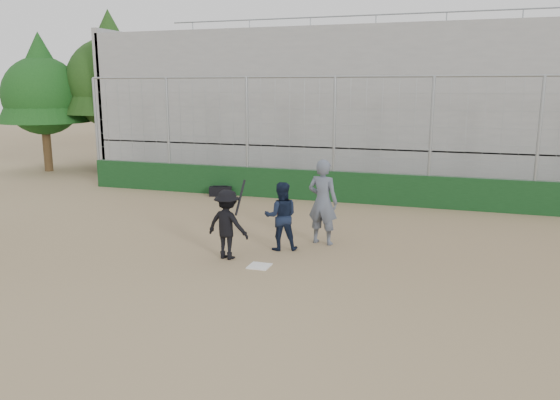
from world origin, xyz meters
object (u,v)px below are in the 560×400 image
(equipment_bag, at_px, (221,191))
(batter_at_plate, at_px, (227,224))
(catcher_crouched, at_px, (281,227))
(umpire, at_px, (323,206))

(equipment_bag, bearing_deg, batter_at_plate, -64.49)
(catcher_crouched, relative_size, equipment_bag, 1.32)
(batter_at_plate, bearing_deg, umpire, 46.07)
(batter_at_plate, relative_size, catcher_crouched, 1.57)
(umpire, distance_m, equipment_bag, 6.61)
(batter_at_plate, xyz_separation_m, umpire, (1.69, 1.76, 0.15))
(catcher_crouched, xyz_separation_m, umpire, (0.77, 0.81, 0.38))
(batter_at_plate, distance_m, umpire, 2.45)
(batter_at_plate, bearing_deg, catcher_crouched, 45.81)
(catcher_crouched, distance_m, equipment_bag, 6.69)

